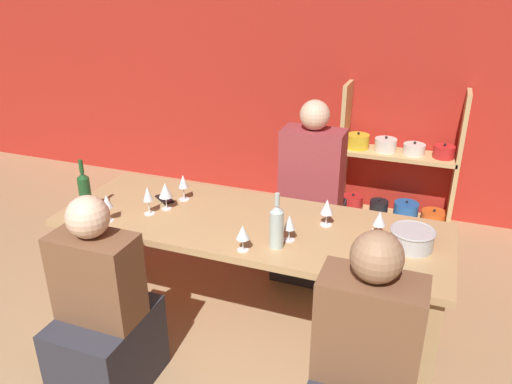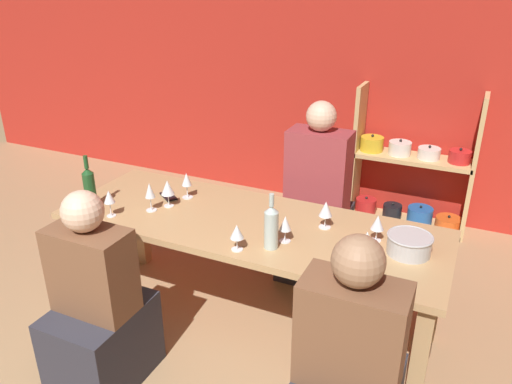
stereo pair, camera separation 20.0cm
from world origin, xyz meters
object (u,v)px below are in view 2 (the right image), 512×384
Objects in this scene: wine_glass_white_c at (378,223)px; wine_glass_white_d at (109,198)px; wine_bottle_green at (271,226)px; wine_glass_white_b at (168,188)px; shelf_unit at (410,179)px; wine_bottle_dark at (90,187)px; wine_glass_red_b at (285,224)px; wine_glass_white_a at (367,240)px; wine_glass_red_c at (150,192)px; cell_phone at (168,196)px; wine_glass_empty_b at (326,209)px; person_far_a at (316,214)px; wine_glass_empty_a at (187,180)px; dining_table at (249,235)px; mixing_bowl at (409,244)px; wine_glass_red_a at (237,232)px; person_near_a at (99,316)px.

wine_glass_white_d is (-1.52, -0.37, 0.02)m from wine_glass_white_c.
wine_bottle_green is 1.86× the size of wine_glass_white_d.
shelf_unit is at bearing 56.70° from wine_glass_white_b.
wine_bottle_dark reaches higher than wine_glass_red_b.
wine_glass_white_a is 0.20m from wine_glass_white_c.
wine_bottle_green reaches higher than wine_glass_white_d.
wine_glass_white_c is 0.84× the size of wine_glass_red_c.
wine_glass_red_c is (-1.34, -0.21, 0.02)m from wine_glass_white_c.
wine_glass_white_d is 0.43m from cell_phone.
wine_glass_empty_b is at bearing 14.29° from wine_bottle_dark.
person_far_a is at bearing 111.61° from wine_glass_empty_b.
wine_glass_empty_a is (0.46, 0.38, -0.02)m from wine_bottle_dark.
wine_glass_empty_b is 1.07× the size of wine_glass_white_c.
wine_glass_empty_a is (-0.51, 0.14, 0.21)m from dining_table.
wine_glass_white_c is 0.12× the size of person_far_a.
wine_glass_white_b is (-0.79, 0.20, -0.00)m from wine_bottle_green.
mixing_bowl is 0.90m from wine_glass_red_a.
wine_glass_red_b is at bearing -18.85° from wine_glass_empty_a.
person_far_a is (-0.07, 0.99, -0.38)m from wine_bottle_green.
cell_phone is (-0.08, 0.12, -0.12)m from wine_glass_white_b.
person_far_a reaches higher than wine_bottle_green.
person_near_a is at bearing -144.49° from wine_bottle_green.
wine_glass_white_a is (0.72, -0.12, 0.19)m from dining_table.
wine_glass_empty_a is at bearing 77.10° from wine_glass_white_b.
shelf_unit is 7.06× the size of wine_glass_empty_a.
mixing_bowl is (0.92, 0.02, 0.15)m from dining_table.
wine_glass_white_c is (0.45, 0.22, 0.00)m from wine_glass_red_b.
wine_glass_red_b is 0.14× the size of person_near_a.
cell_phone is at bearing -159.55° from wine_glass_empty_a.
wine_bottle_dark is (-0.97, -0.24, 0.23)m from dining_table.
wine_glass_empty_b is at bearing 141.51° from wine_glass_white_a.
cell_phone is at bearing 177.31° from mixing_bowl.
person_far_a is (-0.55, 0.88, -0.36)m from wine_glass_white_a.
wine_bottle_green reaches higher than wine_glass_red_b.
wine_glass_white_a and wine_glass_red_b have the same top height.
wine_glass_white_c is at bearing 6.76° from dining_table.
dining_table is at bearing 2.20° from wine_glass_white_b.
mixing_bowl is 1.47m from wine_glass_white_b.
wine_glass_white_a is 1.33m from wine_glass_red_c.
wine_glass_empty_a is at bearing 177.55° from wine_glass_white_c.
wine_glass_empty_b is at bearing 169.07° from mixing_bowl.
wine_glass_red_c is at bearing -168.98° from dining_table.
wine_glass_white_c is at bearing 8.71° from wine_glass_red_c.
wine_glass_red_b is at bearing 65.15° from wine_bottle_green.
person_near_a is at bearing -141.67° from wine_glass_red_b.
wine_glass_white_a is 0.44m from wine_glass_red_b.
wine_glass_white_a is at bearing 27.60° from person_near_a.
wine_glass_white_a is at bearing 4.23° from wine_bottle_dark.
wine_glass_white_c is (0.06, -1.75, 0.41)m from shelf_unit.
wine_bottle_green is (-0.68, -0.25, 0.07)m from mixing_bowl.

